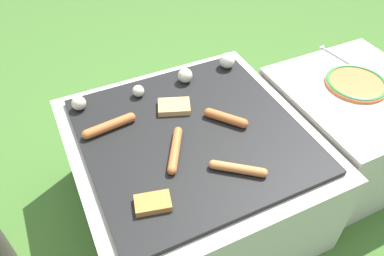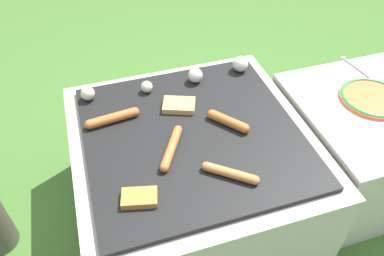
# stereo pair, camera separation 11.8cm
# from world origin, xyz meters

# --- Properties ---
(ground_plane) EXTENTS (14.00, 14.00, 0.00)m
(ground_plane) POSITION_xyz_m (0.00, 0.00, 0.00)
(ground_plane) COLOR #3D6628
(grill) EXTENTS (0.76, 0.76, 0.40)m
(grill) POSITION_xyz_m (0.00, 0.00, 0.20)
(grill) COLOR #B2AA9E
(grill) RESTS_ON ground_plane
(side_ledge) EXTENTS (0.52, 0.54, 0.40)m
(side_ledge) POSITION_xyz_m (0.65, -0.06, 0.20)
(side_ledge) COLOR #B2AA9E
(side_ledge) RESTS_ON ground_plane
(sausage_back_left) EXTENTS (0.11, 0.13, 0.03)m
(sausage_back_left) POSITION_xyz_m (0.12, -0.00, 0.42)
(sausage_back_left) COLOR #B7602D
(sausage_back_left) RESTS_ON grill
(sausage_back_center) EXTENTS (0.11, 0.17, 0.03)m
(sausage_back_center) POSITION_xyz_m (-0.08, -0.06, 0.42)
(sausage_back_center) COLOR #B7602D
(sausage_back_center) RESTS_ON grill
(sausage_mid_left) EXTENTS (0.14, 0.12, 0.03)m
(sausage_mid_left) POSITION_xyz_m (0.05, -0.20, 0.42)
(sausage_mid_left) COLOR #C6753D
(sausage_mid_left) RESTS_ON grill
(sausage_front_center) EXTENTS (0.18, 0.05, 0.03)m
(sausage_front_center) POSITION_xyz_m (-0.23, 0.13, 0.42)
(sausage_front_center) COLOR #B7602D
(sausage_front_center) RESTS_ON grill
(bread_slice_left) EXTENTS (0.13, 0.11, 0.02)m
(bread_slice_left) POSITION_xyz_m (-0.01, 0.13, 0.41)
(bread_slice_left) COLOR tan
(bread_slice_left) RESTS_ON grill
(bread_slice_right) EXTENTS (0.11, 0.08, 0.02)m
(bread_slice_right) POSITION_xyz_m (-0.21, -0.20, 0.41)
(bread_slice_right) COLOR #B27033
(bread_slice_right) RESTS_ON grill
(mushroom_row) EXTENTS (0.63, 0.07, 0.06)m
(mushroom_row) POSITION_xyz_m (0.06, 0.26, 0.43)
(mushroom_row) COLOR beige
(mushroom_row) RESTS_ON grill
(plate_colorful) EXTENTS (0.22, 0.22, 0.02)m
(plate_colorful) POSITION_xyz_m (0.65, -0.03, 0.41)
(plate_colorful) COLOR orange
(plate_colorful) RESTS_ON side_ledge
(fork_utensil) EXTENTS (0.04, 0.19, 0.01)m
(fork_utensil) POSITION_xyz_m (0.72, 0.14, 0.41)
(fork_utensil) COLOR silver
(fork_utensil) RESTS_ON side_ledge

